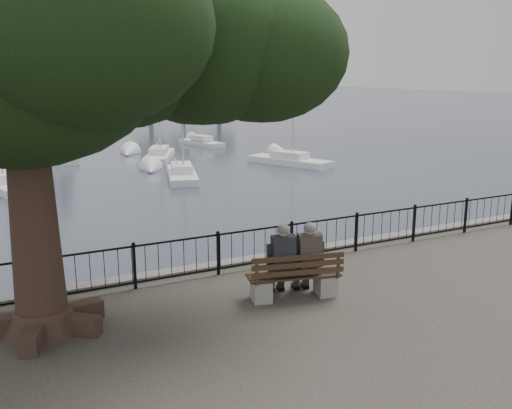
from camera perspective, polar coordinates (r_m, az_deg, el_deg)
harbor at (r=14.63m, az=-0.90°, el=-7.63°), size 260.00×260.00×1.20m
railing at (r=13.86m, az=0.00°, el=-4.19°), size 22.06×0.06×1.00m
bench at (r=12.16m, az=3.86°, el=-7.72°), size 2.06×1.03×1.04m
person_left at (r=12.06m, az=2.51°, el=-5.89°), size 0.59×0.89×1.66m
person_right at (r=12.22m, az=5.09°, el=-5.66°), size 0.59×0.89×1.66m
tree at (r=10.81m, az=-18.66°, el=16.31°), size 10.07×7.03×8.23m
lion_monument at (r=59.86m, az=-19.51°, el=9.14°), size 6.21×6.21×9.11m
sailboat_b at (r=31.06m, az=-23.96°, el=2.04°), size 2.76×5.60×11.00m
sailboat_c at (r=31.38m, az=-7.42°, el=3.16°), size 2.85×5.40×10.42m
sailboat_d at (r=35.90m, az=3.37°, el=4.45°), size 3.67×5.73×9.32m
sailboat_f at (r=40.11m, az=-19.45°, el=4.71°), size 2.06×6.03×11.93m
sailboat_g at (r=45.59m, az=-5.47°, el=6.25°), size 2.29×4.82×8.12m
sailboat_h at (r=50.18m, az=-23.96°, el=5.90°), size 3.73×6.27×12.89m
sailboat_i at (r=38.67m, az=-9.64°, el=4.98°), size 3.63×5.55×11.36m
far_shore at (r=94.21m, az=-7.58°, el=11.99°), size 30.00×8.60×9.18m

